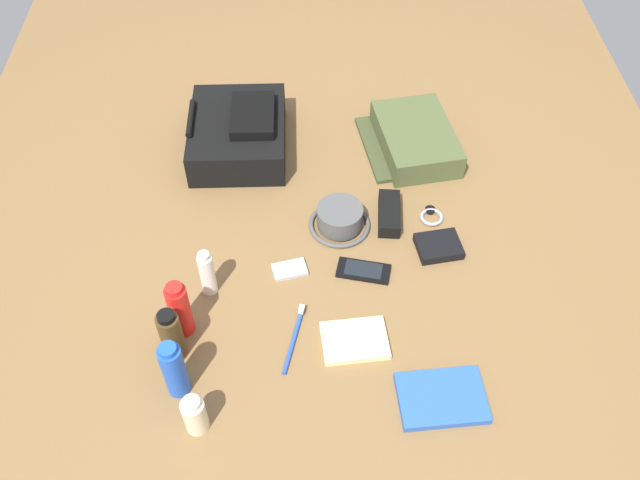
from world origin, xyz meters
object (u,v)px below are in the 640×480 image
object	(u,v)px
cologne_bottle	(172,335)
sunglasses_case	(389,214)
sunscreen_spray	(180,309)
wallet	(439,246)
toiletry_pouch	(414,139)
notepad	(355,341)
toothpaste_tube	(207,273)
deodorant_spray	(174,370)
cell_phone	(363,271)
wristwatch	(431,216)
lotion_bottle	(195,415)
toothbrush	(295,335)
paperback_novel	(442,398)
backpack	(239,133)
bucket_hat	(340,219)
media_player	(290,270)

from	to	relation	value
cologne_bottle	sunglasses_case	xyz separation A→B (m)	(0.39, -0.52, -0.05)
sunscreen_spray	wallet	size ratio (longest dim) A/B	1.49
toiletry_pouch	notepad	world-z (taller)	toiletry_pouch
toothpaste_tube	notepad	world-z (taller)	toothpaste_tube
toiletry_pouch	sunglasses_case	xyz separation A→B (m)	(-0.27, 0.10, -0.02)
deodorant_spray	sunglasses_case	bearing A→B (deg)	-46.56
cell_phone	wristwatch	xyz separation A→B (m)	(0.18, -0.19, -0.00)
deodorant_spray	sunscreen_spray	size ratio (longest dim) A/B	1.02
wallet	sunglasses_case	size ratio (longest dim) A/B	0.79
cell_phone	wallet	size ratio (longest dim) A/B	1.28
lotion_bottle	toothbrush	xyz separation A→B (m)	(0.21, -0.21, -0.04)
cell_phone	wallet	world-z (taller)	wallet
toothbrush	notepad	world-z (taller)	toothbrush
toiletry_pouch	cologne_bottle	size ratio (longest dim) A/B	2.08
paperback_novel	backpack	bearing A→B (deg)	29.23
toiletry_pouch	toothbrush	distance (m)	0.72
bucket_hat	sunglasses_case	distance (m)	0.13
cologne_bottle	cell_phone	distance (m)	0.49
cologne_bottle	toiletry_pouch	bearing A→B (deg)	-43.16
toiletry_pouch	paperback_novel	size ratio (longest dim) A/B	1.64
paperback_novel	deodorant_spray	bearing A→B (deg)	84.99
paperback_novel	cell_phone	distance (m)	0.38
toiletry_pouch	media_player	size ratio (longest dim) A/B	3.41
wristwatch	media_player	bearing A→B (deg)	113.58
sunscreen_spray	media_player	bearing A→B (deg)	-56.80
toiletry_pouch	paperback_novel	xyz separation A→B (m)	(-0.80, 0.04, -0.03)
deodorant_spray	toothpaste_tube	bearing A→B (deg)	-10.63
paperback_novel	toothbrush	bearing A→B (deg)	61.15
backpack	lotion_bottle	bearing A→B (deg)	176.21
backpack	wristwatch	size ratio (longest dim) A/B	4.67
sunglasses_case	paperback_novel	bearing A→B (deg)	-168.08
lotion_bottle	cell_phone	bearing A→B (deg)	-44.01
sunglasses_case	notepad	bearing A→B (deg)	168.30
bucket_hat	wallet	size ratio (longest dim) A/B	1.47
notepad	backpack	bearing A→B (deg)	18.27
lotion_bottle	wristwatch	bearing A→B (deg)	-45.27
wallet	notepad	distance (m)	0.36
lotion_bottle	cologne_bottle	xyz separation A→B (m)	(0.18, 0.06, 0.02)
cell_phone	media_player	bearing A→B (deg)	86.38
bucket_hat	cologne_bottle	size ratio (longest dim) A/B	1.05
backpack	toothpaste_tube	world-z (taller)	toothpaste_tube
lotion_bottle	sunglasses_case	size ratio (longest dim) A/B	0.77
backpack	bucket_hat	distance (m)	0.42
backpack	toothbrush	bearing A→B (deg)	-167.13
cologne_bottle	sunglasses_case	distance (m)	0.65
deodorant_spray	cell_phone	world-z (taller)	deodorant_spray
backpack	sunscreen_spray	distance (m)	0.63
bucket_hat	cologne_bottle	distance (m)	0.54
toiletry_pouch	sunscreen_spray	distance (m)	0.85
bucket_hat	notepad	bearing A→B (deg)	-177.76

